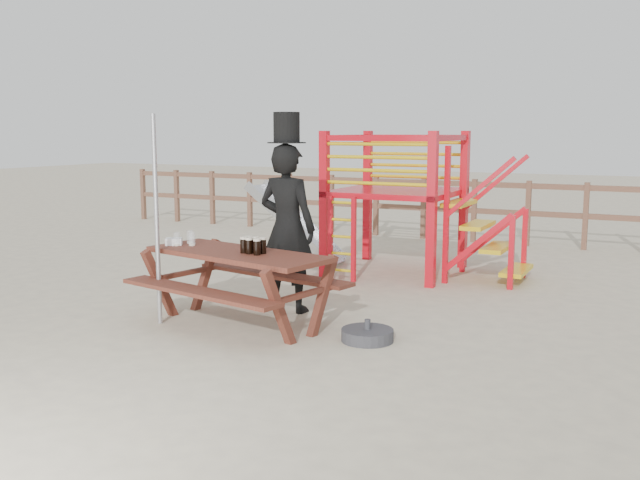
{
  "coord_description": "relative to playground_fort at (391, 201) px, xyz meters",
  "views": [
    {
      "loc": [
        3.89,
        -6.32,
        2.1
      ],
      "look_at": [
        0.33,
        0.8,
        0.88
      ],
      "focal_mm": 40.0,
      "sensor_mm": 36.0,
      "label": 1
    }
  ],
  "objects": [
    {
      "name": "ground",
      "position": [
        -0.12,
        -3.58,
        -1.07
      ],
      "size": [
        60.0,
        60.0,
        0.0
      ],
      "primitive_type": "plane",
      "color": "beige",
      "rests_on": "ground"
    },
    {
      "name": "back_fence",
      "position": [
        -0.12,
        3.42,
        -0.34
      ],
      "size": [
        15.09,
        0.09,
        1.2
      ],
      "color": "brown",
      "rests_on": "ground"
    },
    {
      "name": "playground_fort",
      "position": [
        0.0,
        0.0,
        0.0
      ],
      "size": [
        4.71,
        1.84,
        2.1
      ],
      "color": "red",
      "rests_on": "ground"
    },
    {
      "name": "picnic_table",
      "position": [
        -0.41,
        -3.54,
        -0.56
      ],
      "size": [
        2.35,
        1.85,
        0.81
      ],
      "rotation": [
        0.0,
        0.0,
        -0.21
      ],
      "color": "brown",
      "rests_on": "ground"
    },
    {
      "name": "man_with_hat",
      "position": [
        -0.24,
        -2.74,
        -0.04
      ],
      "size": [
        0.74,
        0.5,
        2.31
      ],
      "rotation": [
        0.0,
        0.0,
        3.09
      ],
      "color": "black",
      "rests_on": "ground"
    },
    {
      "name": "metal_pole",
      "position": [
        -1.22,
        -3.87,
        0.07
      ],
      "size": [
        0.05,
        0.05,
        2.28
      ],
      "primitive_type": "cylinder",
      "color": "#B2B2B7",
      "rests_on": "ground"
    },
    {
      "name": "parasol_base",
      "position": [
        1.09,
        -3.47,
        -1.01
      ],
      "size": [
        0.53,
        0.53,
        0.22
      ],
      "color": "#333337",
      "rests_on": "ground"
    },
    {
      "name": "paper_bag",
      "position": [
        -1.3,
        -3.49,
        -0.22
      ],
      "size": [
        0.23,
        0.21,
        0.08
      ],
      "primitive_type": "cube",
      "rotation": [
        0.0,
        0.0,
        0.56
      ],
      "color": "white",
      "rests_on": "picnic_table"
    },
    {
      "name": "stout_pints",
      "position": [
        -0.2,
        -3.56,
        -0.17
      ],
      "size": [
        0.28,
        0.21,
        0.17
      ],
      "color": "black",
      "rests_on": "picnic_table"
    },
    {
      "name": "empty_glasses",
      "position": [
        -1.18,
        -3.42,
        -0.19
      ],
      "size": [
        0.22,
        0.27,
        0.15
      ],
      "color": "silver",
      "rests_on": "picnic_table"
    }
  ]
}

